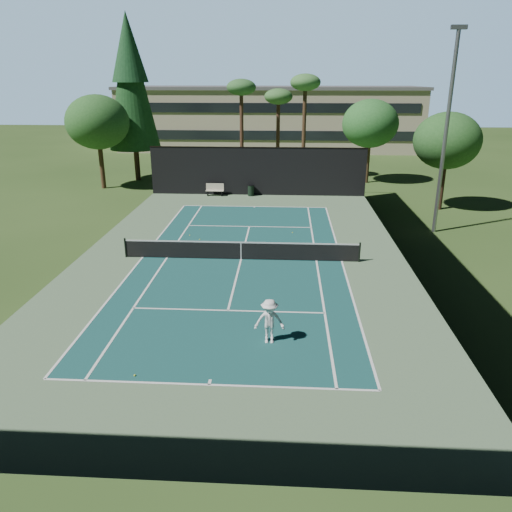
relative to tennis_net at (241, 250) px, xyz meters
The scene contains 22 objects.
ground 0.56m from the tennis_net, ahead, with size 160.00×160.00×0.00m, color #2C471A.
apron_slab 0.55m from the tennis_net, ahead, with size 18.00×32.00×0.01m, color #577551.
court_surface 0.55m from the tennis_net, ahead, with size 10.97×23.77×0.01m, color #174A48.
court_lines 0.54m from the tennis_net, ahead, with size 11.07×23.87×0.01m.
tennis_net is the anchor object (origin of this frame).
fence 1.45m from the tennis_net, 90.00° to the left, with size 18.04×32.05×4.03m.
player 9.18m from the tennis_net, 78.32° to the right, with size 1.13×0.65×1.76m, color white.
tennis_ball_a 11.81m from the tennis_net, 102.48° to the right, with size 0.08×0.08×0.08m, color #B9D730.
tennis_ball_b 4.41m from the tennis_net, 130.50° to the left, with size 0.07×0.07×0.07m, color #CEF237.
tennis_ball_c 5.88m from the tennis_net, 60.71° to the left, with size 0.08×0.08×0.08m, color #BED02F.
tennis_ball_d 5.54m from the tennis_net, 131.03° to the left, with size 0.07×0.07×0.07m, color #D7EB35.
park_bench 15.95m from the tennis_net, 102.95° to the left, with size 1.50×0.45×1.02m.
trash_bin 15.65m from the tennis_net, 91.96° to the left, with size 0.56×0.56×0.95m.
pine_tree 26.63m from the tennis_net, 118.61° to the left, with size 4.80×4.80×15.00m.
palm_a 25.26m from the tennis_net, 94.76° to the left, with size 2.80×2.80×9.32m.
palm_b 26.92m from the tennis_net, 86.70° to the left, with size 2.80×2.80×8.42m.
palm_c 24.69m from the tennis_net, 80.13° to the left, with size 2.80×2.80×9.77m.
decid_tree_a 24.65m from the tennis_net, 65.56° to the left, with size 5.12×5.12×7.62m.
decid_tree_b 18.99m from the tennis_net, 40.60° to the left, with size 4.80×4.80×7.14m.
decid_tree_c 23.39m from the tennis_net, 127.87° to the left, with size 5.44×5.44×8.09m.
campus_building 46.12m from the tennis_net, 90.00° to the left, with size 40.50×12.50×8.30m.
light_pole 14.66m from the tennis_net, 26.57° to the left, with size 0.90×0.25×12.22m.
Camera 1 is at (2.34, -25.56, 9.40)m, focal length 35.00 mm.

